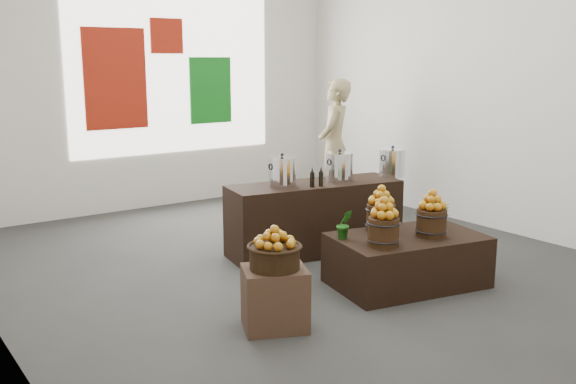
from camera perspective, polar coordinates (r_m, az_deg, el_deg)
ground at (r=6.95m, az=0.70°, el=-6.49°), size 7.00×7.00×0.00m
back_wall at (r=9.65m, az=-11.81°, el=10.47°), size 6.00×0.04×4.00m
back_opening at (r=9.76m, az=-10.12°, el=10.55°), size 3.20×0.02×2.40m
deco_red_left at (r=9.40m, az=-15.10°, el=9.68°), size 0.90×0.04×1.40m
deco_green_right at (r=10.03m, az=-6.90°, el=8.96°), size 0.70×0.04×1.00m
deco_red_upper at (r=9.71m, az=-10.75°, el=13.48°), size 0.50×0.04×0.50m
crate at (r=5.32m, az=-1.18°, el=-9.43°), size 0.64×0.59×0.51m
wicker_basket at (r=5.20m, az=-1.19°, el=-5.84°), size 0.41×0.41×0.19m
apples_in_basket at (r=5.15m, az=-1.20°, el=-3.95°), size 0.32×0.32×0.17m
display_table at (r=6.41m, az=10.52°, el=-5.97°), size 1.58×1.15×0.50m
apple_bucket_front_left at (r=5.92m, az=8.47°, el=-3.52°), size 0.29×0.29×0.27m
apples_in_bucket_front_left at (r=5.86m, az=8.54°, el=-1.36°), size 0.22×0.22×0.19m
apple_bucket_front_right at (r=6.32m, az=12.62°, el=-2.70°), size 0.29×0.29×0.27m
apples_in_bucket_front_right at (r=6.27m, az=12.72°, el=-0.66°), size 0.22×0.22×0.19m
apple_bucket_rear at (r=6.44m, az=8.26°, el=-2.27°), size 0.29×0.29×0.27m
apples_in_bucket_rear at (r=6.39m, az=8.32°, el=-0.27°), size 0.22×0.22×0.19m
herb_garnish_right at (r=6.67m, az=13.16°, el=-1.99°), size 0.26×0.23×0.26m
herb_garnish_left at (r=6.12m, az=5.03°, el=-2.86°), size 0.19×0.17×0.28m
counter at (r=7.30m, az=2.36°, el=-2.31°), size 2.06×0.97×0.81m
stock_pot_left at (r=7.01m, az=-0.54°, el=1.77°), size 0.31×0.31×0.31m
stock_pot_center at (r=7.33m, az=4.59°, el=2.18°), size 0.31×0.31×0.31m
stock_pot_right at (r=7.71m, az=9.25°, el=2.53°), size 0.31×0.31×0.31m
oil_cruets at (r=7.02m, az=3.14°, el=1.43°), size 0.15×0.08×0.22m
shopper at (r=9.34m, az=4.15°, el=4.19°), size 0.83×0.79×1.90m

